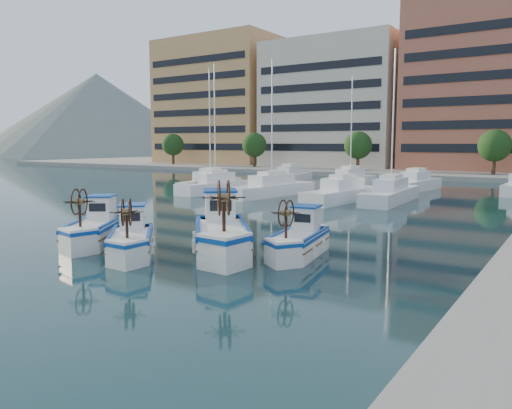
# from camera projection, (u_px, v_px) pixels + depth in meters

# --- Properties ---
(ground) EXTENTS (300.00, 300.00, 0.00)m
(ground) POSITION_uv_depth(u_px,v_px,m) (182.00, 254.00, 20.49)
(ground) COLOR #193D41
(ground) RESTS_ON ground
(hill_west) EXTENTS (180.00, 180.00, 60.00)m
(hill_west) POSITION_uv_depth(u_px,v_px,m) (99.00, 155.00, 188.14)
(hill_west) COLOR slate
(hill_west) RESTS_ON ground
(yacht_marina) EXTENTS (37.05, 23.17, 11.50)m
(yacht_marina) POSITION_uv_depth(u_px,v_px,m) (354.00, 187.00, 45.36)
(yacht_marina) COLOR white
(yacht_marina) RESTS_ON ground
(fishing_boat_a) EXTENTS (3.71, 4.40, 2.69)m
(fishing_boat_a) POSITION_uv_depth(u_px,v_px,m) (95.00, 228.00, 22.59)
(fishing_boat_a) COLOR white
(fishing_boat_a) RESTS_ON ground
(fishing_boat_b) EXTENTS (3.83, 3.94, 2.52)m
(fishing_boat_b) POSITION_uv_depth(u_px,v_px,m) (131.00, 238.00, 20.36)
(fishing_boat_b) COLOR white
(fishing_boat_b) RESTS_ON ground
(fishing_boat_c) EXTENTS (4.79, 5.14, 3.23)m
(fishing_boat_c) POSITION_uv_depth(u_px,v_px,m) (221.00, 232.00, 20.64)
(fishing_boat_c) COLOR white
(fishing_boat_c) RESTS_ON ground
(fishing_boat_d) EXTENTS (2.27, 4.06, 2.46)m
(fishing_boat_d) POSITION_uv_depth(u_px,v_px,m) (300.00, 239.00, 20.31)
(fishing_boat_d) COLOR white
(fishing_boat_d) RESTS_ON ground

